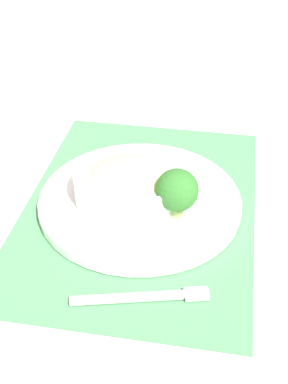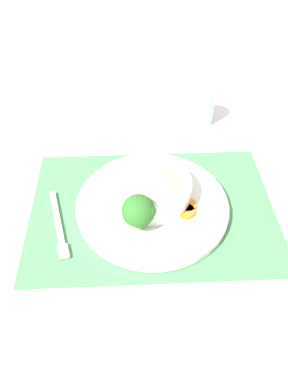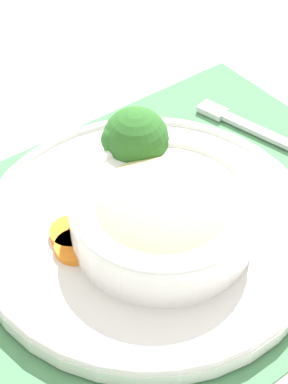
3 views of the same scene
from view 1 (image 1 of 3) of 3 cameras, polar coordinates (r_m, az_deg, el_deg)
The scene contains 8 objects.
ground_plane at distance 0.86m, azimuth -0.44°, elevation -1.66°, with size 4.00×4.00×0.00m, color white.
placemat at distance 0.86m, azimuth -0.44°, elevation -1.56°, with size 0.55×0.41×0.00m.
plate at distance 0.85m, azimuth -0.44°, elevation -0.85°, with size 0.32×0.32×0.02m.
bowl at distance 0.84m, azimuth -1.76°, elevation 1.00°, with size 0.17×0.17×0.06m.
broccoli_floret at distance 0.79m, azimuth 3.55°, elevation 0.19°, with size 0.07×0.07×0.08m.
carrot_slice_near at distance 0.90m, azimuth 2.23°, elevation 1.89°, with size 0.04×0.04×0.01m.
carrot_slice_middle at distance 0.90m, azimuth 1.20°, elevation 2.19°, with size 0.04×0.04×0.01m.
fork at distance 0.71m, azimuth 1.08°, elevation -11.06°, with size 0.05×0.18×0.01m.
Camera 1 is at (0.68, 0.07, 0.53)m, focal length 50.00 mm.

